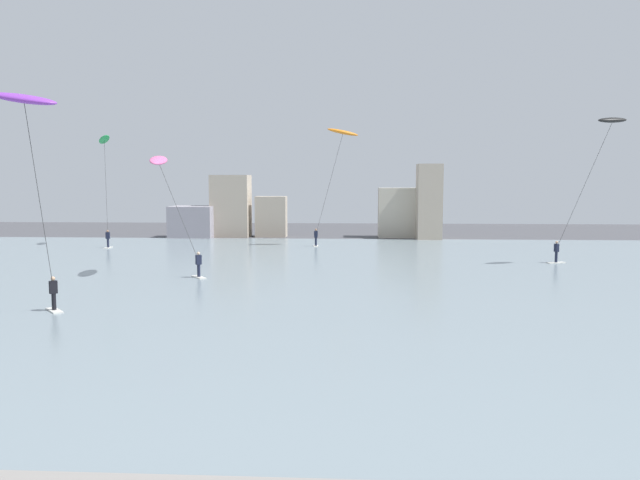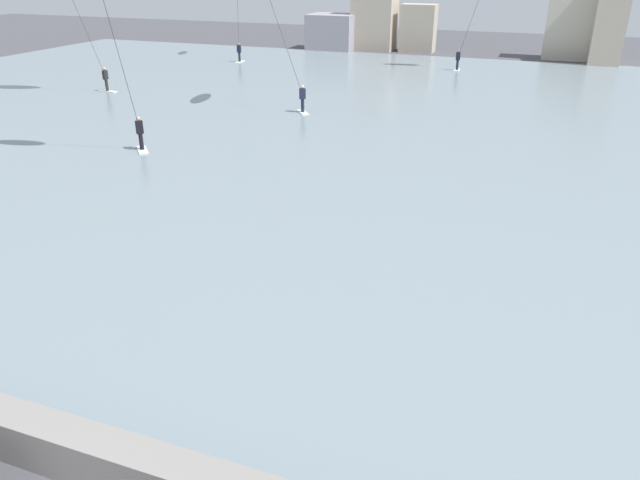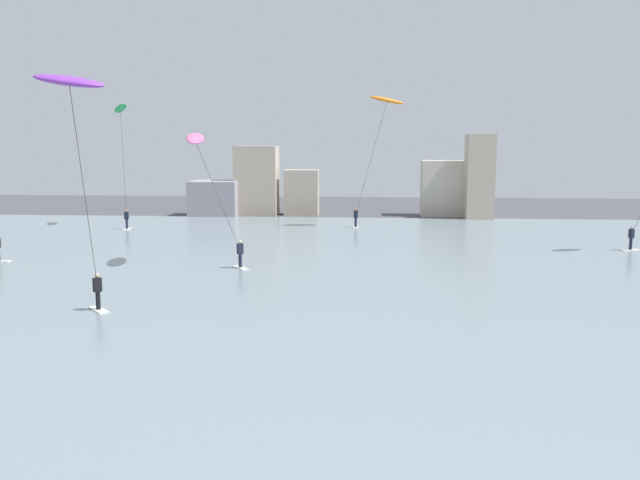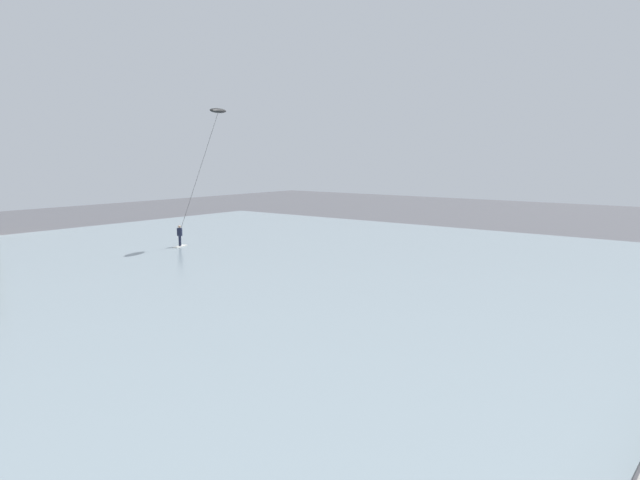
{
  "view_description": "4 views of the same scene",
  "coord_description": "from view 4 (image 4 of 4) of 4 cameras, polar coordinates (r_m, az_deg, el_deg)",
  "views": [
    {
      "loc": [
        2.6,
        -6.47,
        6.25
      ],
      "look_at": [
        1.5,
        14.08,
        4.18
      ],
      "focal_mm": 33.43,
      "sensor_mm": 36.0,
      "label": 1
    },
    {
      "loc": [
        6.43,
        -2.77,
        8.51
      ],
      "look_at": [
        1.8,
        9.62,
        2.28
      ],
      "focal_mm": 33.63,
      "sensor_mm": 36.0,
      "label": 2
    },
    {
      "loc": [
        0.16,
        -6.96,
        7.46
      ],
      "look_at": [
        -1.14,
        11.54,
        4.65
      ],
      "focal_mm": 37.41,
      "sensor_mm": 36.0,
      "label": 3
    },
    {
      "loc": [
        -11.87,
        1.86,
        7.14
      ],
      "look_at": [
        -1.76,
        9.67,
        5.32
      ],
      "focal_mm": 33.92,
      "sensor_mm": 36.0,
      "label": 4
    }
  ],
  "objects": [
    {
      "name": "kitesurfer_black",
      "position": [
        47.98,
        -10.13,
        10.21
      ],
      "size": [
        5.1,
        2.55,
        10.68
      ],
      "color": "silver",
      "rests_on": "water_bay"
    }
  ]
}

